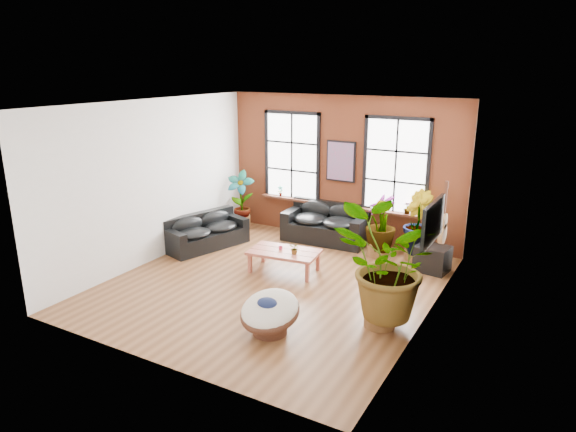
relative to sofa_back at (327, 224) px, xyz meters
The scene contains 19 objects.
room 3.08m from the sofa_back, 85.76° to the right, with size 6.04×6.54×3.54m.
sofa_back is the anchor object (origin of this frame).
sofa_left 2.97m from the sofa_back, 141.83° to the right, with size 1.37×2.13×0.78m.
coffee_table 2.26m from the sofa_back, 88.06° to the right, with size 1.52×0.99×0.55m.
papasan_chair 4.76m from the sofa_back, 75.93° to the right, with size 1.03×1.04×0.73m.
poster 1.56m from the sofa_back, 51.27° to the left, with size 0.74×0.06×0.98m.
tv_wall_unit 4.07m from the sofa_back, 36.57° to the right, with size 0.13×1.86×1.20m.
media_box 2.87m from the sofa_back, 14.42° to the right, with size 0.73×0.63×0.55m.
pot_back_left 2.40m from the sofa_back, behind, with size 0.57×0.57×0.36m.
pot_back_right 2.29m from the sofa_back, ahead, with size 0.47×0.47×0.34m.
pot_right_wall 4.39m from the sofa_back, 53.32° to the right, with size 0.67×0.67×0.38m.
pot_mid 1.54m from the sofa_back, 15.61° to the right, with size 0.61×0.61×0.35m.
floor_plant_back_left 2.41m from the sofa_back, behind, with size 0.74×0.50×1.40m, color #124514.
floor_plant_back_right 2.29m from the sofa_back, ahead, with size 0.77×0.62×1.40m, color #124514.
floor_plant_right_wall 4.47m from the sofa_back, 53.10° to the right, with size 1.64×1.42×1.83m, color #124514.
floor_plant_mid 1.58m from the sofa_back, 14.56° to the right, with size 0.71×0.71×1.26m, color #124514.
table_plant 2.35m from the sofa_back, 81.15° to the right, with size 0.21×0.18×0.24m, color #124514.
sill_plant_left 1.58m from the sofa_back, behind, with size 0.14×0.10×0.27m, color #124514.
sill_plant_right 2.01m from the sofa_back, ahead, with size 0.15×0.15×0.27m, color #124514.
Camera 1 is at (4.84, -8.02, 4.17)m, focal length 32.00 mm.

